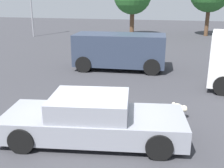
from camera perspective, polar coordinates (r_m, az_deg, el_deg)
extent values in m
plane|color=#38383D|center=(7.58, -4.31, -10.50)|extent=(80.00, 80.00, 0.00)
cube|color=gray|center=(7.18, -3.78, -8.24)|extent=(4.85, 2.38, 0.56)
cube|color=gray|center=(6.98, -4.68, -4.35)|extent=(2.16, 1.84, 0.48)
cube|color=slate|center=(6.89, 2.95, -4.61)|extent=(0.28, 1.44, 0.41)
cube|color=slate|center=(7.19, -11.99, -4.03)|extent=(0.28, 1.44, 0.41)
cylinder|color=black|center=(7.90, 8.92, -6.86)|extent=(0.67, 0.31, 0.64)
cylinder|color=black|center=(6.48, 9.82, -12.74)|extent=(0.67, 0.31, 0.64)
cylinder|color=black|center=(8.31, -14.10, -5.92)|extent=(0.67, 0.31, 0.64)
cylinder|color=black|center=(6.97, -18.34, -11.10)|extent=(0.67, 0.31, 0.64)
ellipsoid|color=beige|center=(8.85, 13.71, -4.85)|extent=(0.46, 0.49, 0.26)
sphere|color=beige|center=(8.63, 14.83, -5.01)|extent=(0.21, 0.21, 0.21)
sphere|color=beige|center=(8.59, 15.13, -5.21)|extent=(0.09, 0.09, 0.09)
cylinder|color=beige|center=(8.87, 14.52, -6.16)|extent=(0.06, 0.06, 0.15)
cylinder|color=beige|center=(8.78, 13.79, -6.34)|extent=(0.06, 0.06, 0.15)
cylinder|color=beige|center=(9.05, 13.46, -5.56)|extent=(0.06, 0.06, 0.15)
cylinder|color=beige|center=(8.97, 12.74, -5.73)|extent=(0.06, 0.06, 0.15)
sphere|color=beige|center=(9.01, 12.76, -4.09)|extent=(0.12, 0.12, 0.12)
cube|color=slate|center=(11.75, 20.29, 7.47)|extent=(0.27, 1.66, 0.83)
cylinder|color=black|center=(11.14, 22.28, -0.33)|extent=(0.79, 0.35, 0.76)
cylinder|color=black|center=(12.93, 22.27, 2.04)|extent=(0.79, 0.35, 0.76)
cube|color=#2D384C|center=(14.04, 1.62, 7.22)|extent=(4.67, 2.21, 1.57)
cube|color=slate|center=(13.85, 10.93, 8.21)|extent=(0.16, 1.62, 0.63)
cylinder|color=black|center=(14.91, 8.51, 5.21)|extent=(0.82, 0.30, 0.80)
cylinder|color=black|center=(13.15, 8.30, 3.54)|extent=(0.82, 0.30, 0.80)
cylinder|color=black|center=(15.34, -4.17, 5.70)|extent=(0.82, 0.30, 0.80)
cylinder|color=black|center=(13.64, -5.96, 4.13)|extent=(0.82, 0.30, 0.80)
cylinder|color=brown|center=(28.20, 19.26, 12.17)|extent=(0.37, 0.37, 2.67)
cylinder|color=brown|center=(26.88, 4.19, 12.62)|extent=(0.41, 0.41, 2.45)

